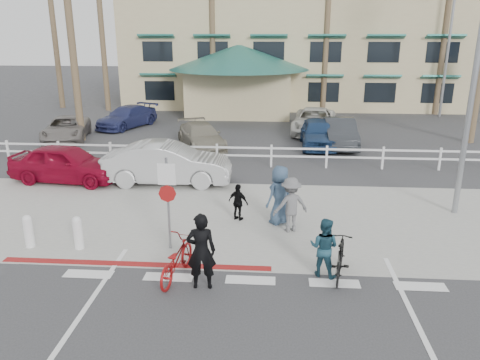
# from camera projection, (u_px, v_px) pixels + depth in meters

# --- Properties ---
(ground) EXTENTS (140.00, 140.00, 0.00)m
(ground) POSITION_uv_depth(u_px,v_px,m) (249.00, 294.00, 10.68)
(ground) COLOR #333335
(bike_path) EXTENTS (12.00, 16.00, 0.01)m
(bike_path) POSITION_uv_depth(u_px,v_px,m) (243.00, 351.00, 8.78)
(bike_path) COLOR #333335
(bike_path) RESTS_ON ground
(sidewalk_plaza) EXTENTS (22.00, 7.00, 0.01)m
(sidewalk_plaza) POSITION_uv_depth(u_px,v_px,m) (257.00, 219.00, 14.95)
(sidewalk_plaza) COLOR gray
(sidewalk_plaza) RESTS_ON ground
(cross_street) EXTENTS (40.00, 5.00, 0.01)m
(cross_street) POSITION_uv_depth(u_px,v_px,m) (261.00, 180.00, 18.75)
(cross_street) COLOR #333335
(cross_street) RESTS_ON ground
(parking_lot) EXTENTS (50.00, 16.00, 0.01)m
(parking_lot) POSITION_uv_depth(u_px,v_px,m) (266.00, 132.00, 27.78)
(parking_lot) COLOR #333335
(parking_lot) RESTS_ON ground
(curb_red) EXTENTS (7.00, 0.25, 0.02)m
(curb_red) POSITION_uv_depth(u_px,v_px,m) (135.00, 264.00, 12.03)
(curb_red) COLOR maroon
(curb_red) RESTS_ON ground
(rail_fence) EXTENTS (29.40, 0.16, 1.00)m
(rail_fence) POSITION_uv_depth(u_px,v_px,m) (274.00, 156.00, 20.47)
(rail_fence) COLOR silver
(rail_fence) RESTS_ON ground
(building) EXTENTS (28.00, 16.00, 11.30)m
(building) POSITION_uv_depth(u_px,v_px,m) (295.00, 32.00, 38.26)
(building) COLOR #C7B688
(building) RESTS_ON ground
(sign_post) EXTENTS (0.50, 0.10, 2.90)m
(sign_post) POSITION_uv_depth(u_px,v_px,m) (168.00, 199.00, 12.49)
(sign_post) COLOR gray
(sign_post) RESTS_ON ground
(bollard_0) EXTENTS (0.26, 0.26, 0.95)m
(bollard_0) POSITION_uv_depth(u_px,v_px,m) (78.00, 233.00, 12.77)
(bollard_0) COLOR silver
(bollard_0) RESTS_ON ground
(bollard_1) EXTENTS (0.26, 0.26, 0.95)m
(bollard_1) POSITION_uv_depth(u_px,v_px,m) (29.00, 231.00, 12.87)
(bollard_1) COLOR silver
(bollard_1) RESTS_ON ground
(streetlight_0) EXTENTS (0.60, 2.00, 9.00)m
(streetlight_0) POSITION_uv_depth(u_px,v_px,m) (475.00, 74.00, 14.08)
(streetlight_0) COLOR gray
(streetlight_0) RESTS_ON ground
(streetlight_1) EXTENTS (0.60, 2.00, 9.50)m
(streetlight_1) POSITION_uv_depth(u_px,v_px,m) (448.00, 46.00, 31.19)
(streetlight_1) COLOR gray
(streetlight_1) RESTS_ON ground
(palm_0) EXTENTS (4.00, 4.00, 15.00)m
(palm_0) POSITION_uv_depth(u_px,v_px,m) (51.00, 5.00, 34.20)
(palm_0) COLOR #1E4E22
(palm_0) RESTS_ON ground
(palm_1) EXTENTS (4.00, 4.00, 13.00)m
(palm_1) POSITION_uv_depth(u_px,v_px,m) (101.00, 19.00, 33.28)
(palm_1) COLOR #1E4E22
(palm_1) RESTS_ON ground
(palm_3) EXTENTS (4.00, 4.00, 14.00)m
(palm_3) POSITION_uv_depth(u_px,v_px,m) (212.00, 12.00, 32.57)
(palm_3) COLOR #1E4E22
(palm_3) RESTS_ON ground
(palm_4) EXTENTS (4.00, 4.00, 15.00)m
(palm_4) POSITION_uv_depth(u_px,v_px,m) (270.00, 4.00, 33.09)
(palm_4) COLOR #1E4E22
(palm_4) RESTS_ON ground
(palm_5) EXTENTS (4.00, 4.00, 13.00)m
(palm_5) POSITION_uv_depth(u_px,v_px,m) (327.00, 19.00, 32.16)
(palm_5) COLOR #1E4E22
(palm_5) RESTS_ON ground
(palm_7) EXTENTS (4.00, 4.00, 14.00)m
(palm_7) POSITION_uv_depth(u_px,v_px,m) (448.00, 11.00, 31.45)
(palm_7) COLOR #1E4E22
(palm_7) RESTS_ON ground
(palm_10) EXTENTS (4.00, 4.00, 12.00)m
(palm_10) POSITION_uv_depth(u_px,v_px,m) (70.00, 25.00, 23.79)
(palm_10) COLOR #1E4E22
(palm_10) RESTS_ON ground
(bike_red) EXTENTS (1.00, 1.97, 0.99)m
(bike_red) POSITION_uv_depth(u_px,v_px,m) (176.00, 259.00, 11.25)
(bike_red) COLOR maroon
(bike_red) RESTS_ON ground
(rider_red) EXTENTS (0.72, 0.51, 1.86)m
(rider_red) POSITION_uv_depth(u_px,v_px,m) (201.00, 251.00, 10.69)
(rider_red) COLOR black
(rider_red) RESTS_ON ground
(bike_black) EXTENTS (0.81, 1.73, 1.00)m
(bike_black) POSITION_uv_depth(u_px,v_px,m) (340.00, 258.00, 11.28)
(bike_black) COLOR black
(bike_black) RESTS_ON ground
(rider_black) EXTENTS (0.89, 0.80, 1.49)m
(rider_black) POSITION_uv_depth(u_px,v_px,m) (324.00, 247.00, 11.30)
(rider_black) COLOR #1A4050
(rider_black) RESTS_ON ground
(pedestrian_a) EXTENTS (1.23, 0.97, 1.67)m
(pedestrian_a) POSITION_uv_depth(u_px,v_px,m) (291.00, 205.00, 13.79)
(pedestrian_a) COLOR #5D5D60
(pedestrian_a) RESTS_ON ground
(pedestrian_child) EXTENTS (0.76, 0.58, 1.19)m
(pedestrian_child) POSITION_uv_depth(u_px,v_px,m) (238.00, 202.00, 14.68)
(pedestrian_child) COLOR black
(pedestrian_child) RESTS_ON ground
(pedestrian_b) EXTENTS (1.07, 1.05, 1.86)m
(pedestrian_b) POSITION_uv_depth(u_px,v_px,m) (280.00, 195.00, 14.33)
(pedestrian_b) COLOR #314761
(pedestrian_b) RESTS_ON ground
(car_white_sedan) EXTENTS (4.97, 1.85, 1.62)m
(car_white_sedan) POSITION_uv_depth(u_px,v_px,m) (168.00, 163.00, 18.19)
(car_white_sedan) COLOR #9FA0A1
(car_white_sedan) RESTS_ON ground
(car_red_compact) EXTENTS (4.57, 2.26, 1.50)m
(car_red_compact) POSITION_uv_depth(u_px,v_px,m) (66.00, 163.00, 18.43)
(car_red_compact) COLOR maroon
(car_red_compact) RESTS_ON ground
(lot_car_0) EXTENTS (3.14, 4.96, 1.27)m
(lot_car_0) POSITION_uv_depth(u_px,v_px,m) (66.00, 129.00, 25.49)
(lot_car_0) COLOR slate
(lot_car_0) RESTS_ON ground
(lot_car_1) EXTENTS (3.35, 4.66, 1.25)m
(lot_car_1) POSITION_uv_depth(u_px,v_px,m) (201.00, 136.00, 23.72)
(lot_car_1) COLOR gray
(lot_car_1) RESTS_ON ground
(lot_car_2) EXTENTS (1.72, 4.27, 1.46)m
(lot_car_2) POSITION_uv_depth(u_px,v_px,m) (318.00, 133.00, 23.97)
(lot_car_2) COLOR navy
(lot_car_2) RESTS_ON ground
(lot_car_3) EXTENTS (1.55, 4.36, 1.43)m
(lot_car_3) POSITION_uv_depth(u_px,v_px,m) (340.00, 133.00, 24.07)
(lot_car_3) COLOR #282A2E
(lot_car_3) RESTS_ON ground
(lot_car_4) EXTENTS (3.44, 4.84, 1.30)m
(lot_car_4) POSITION_uv_depth(u_px,v_px,m) (127.00, 117.00, 28.86)
(lot_car_4) COLOR navy
(lot_car_4) RESTS_ON ground
(lot_car_5) EXTENTS (3.04, 5.44, 1.44)m
(lot_car_5) POSITION_uv_depth(u_px,v_px,m) (314.00, 121.00, 27.13)
(lot_car_5) COLOR silver
(lot_car_5) RESTS_ON ground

